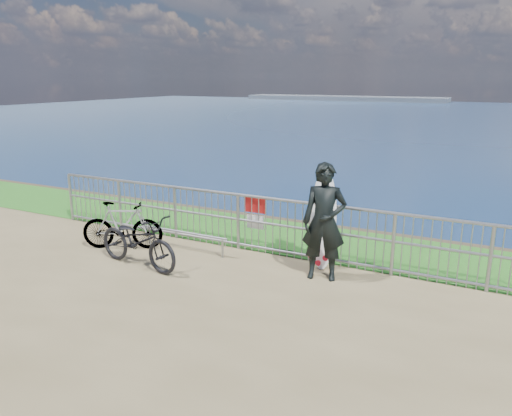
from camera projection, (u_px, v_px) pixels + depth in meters
The scene contains 8 objects.
grass_strip at pixel (284, 236), 10.62m from camera, with size 120.00×120.00×0.00m, color #20661C.
seascape at pixel (344, 100), 155.55m from camera, with size 260.00×260.00×5.00m.
railing at pixel (262, 224), 9.52m from camera, with size 10.06×0.10×1.13m.
surfer at pixel (324, 222), 8.22m from camera, with size 0.72×0.47×1.97m, color black.
surfboard at pixel (323, 223), 8.75m from camera, with size 0.56×0.52×1.76m.
bicycle_near at pixel (138, 241), 8.84m from camera, with size 0.64×1.84×0.97m, color black.
bicycle_far at pixel (122, 225), 9.78m from camera, with size 0.45×1.59×0.95m, color black.
bike_rack at pixel (184, 235), 9.69m from camera, with size 1.92×0.05×0.40m.
Camera 1 is at (4.06, -6.58, 3.31)m, focal length 35.00 mm.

